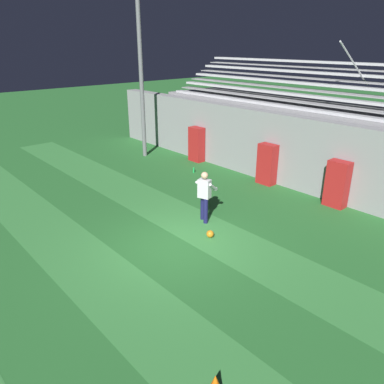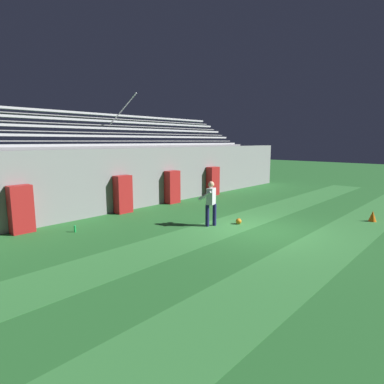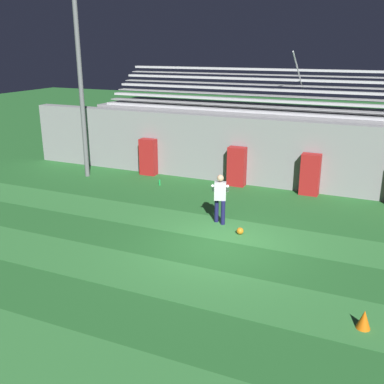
# 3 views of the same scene
# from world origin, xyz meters

# --- Properties ---
(ground_plane) EXTENTS (80.00, 80.00, 0.00)m
(ground_plane) POSITION_xyz_m (0.00, 0.00, 0.00)
(ground_plane) COLOR #286B2D
(turf_stripe_mid) EXTENTS (28.00, 1.82, 0.01)m
(turf_stripe_mid) POSITION_xyz_m (0.00, -2.36, 0.00)
(turf_stripe_mid) COLOR #38843D
(turf_stripe_mid) RESTS_ON ground
(turf_stripe_far) EXTENTS (28.00, 1.82, 0.01)m
(turf_stripe_far) POSITION_xyz_m (0.00, 1.28, 0.00)
(turf_stripe_far) COLOR #38843D
(turf_stripe_far) RESTS_ON ground
(back_wall) EXTENTS (24.00, 0.60, 2.80)m
(back_wall) POSITION_xyz_m (0.00, 6.50, 1.40)
(back_wall) COLOR gray
(back_wall) RESTS_ON ground
(padding_pillar_gate_left) EXTENTS (0.74, 0.44, 1.64)m
(padding_pillar_gate_left) POSITION_xyz_m (-1.51, 5.95, 0.82)
(padding_pillar_gate_left) COLOR #B21E1E
(padding_pillar_gate_left) RESTS_ON ground
(padding_pillar_gate_right) EXTENTS (0.74, 0.44, 1.64)m
(padding_pillar_gate_right) POSITION_xyz_m (1.51, 5.95, 0.82)
(padding_pillar_gate_right) COLOR #B21E1E
(padding_pillar_gate_right) RESTS_ON ground
(padding_pillar_far_left) EXTENTS (0.74, 0.44, 1.64)m
(padding_pillar_far_left) POSITION_xyz_m (-5.71, 5.95, 0.82)
(padding_pillar_far_left) COLOR #B21E1E
(padding_pillar_far_left) RESTS_ON ground
(bleacher_stand) EXTENTS (18.00, 4.05, 5.43)m
(bleacher_stand) POSITION_xyz_m (0.00, 8.84, 1.50)
(bleacher_stand) COLOR gray
(bleacher_stand) RESTS_ON ground
(floodlight_pole) EXTENTS (0.90, 0.36, 9.48)m
(floodlight_pole) POSITION_xyz_m (-8.12, 4.60, 5.86)
(floodlight_pole) COLOR slate
(floodlight_pole) RESTS_ON ground
(goalkeeper) EXTENTS (0.69, 0.64, 1.67)m
(goalkeeper) POSITION_xyz_m (-0.68, 1.71, 0.95)
(goalkeeper) COLOR #19194C
(goalkeeper) RESTS_ON ground
(soccer_ball) EXTENTS (0.22, 0.22, 0.22)m
(soccer_ball) POSITION_xyz_m (0.24, 1.08, 0.11)
(soccer_ball) COLOR orange
(soccer_ball) RESTS_ON ground
(water_bottle) EXTENTS (0.07, 0.07, 0.24)m
(water_bottle) POSITION_xyz_m (-4.48, 4.66, 0.12)
(water_bottle) COLOR green
(water_bottle) RESTS_ON ground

